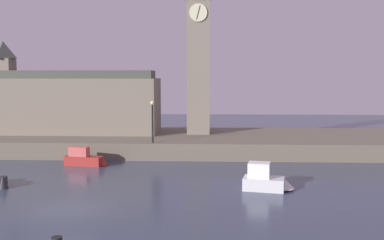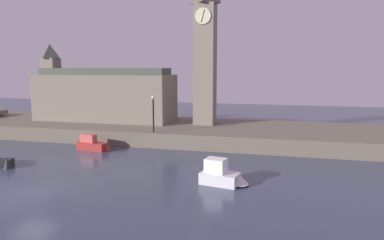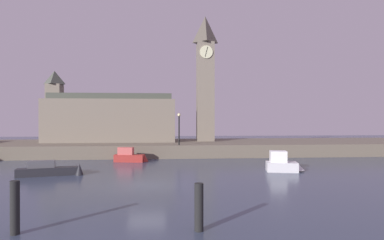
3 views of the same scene
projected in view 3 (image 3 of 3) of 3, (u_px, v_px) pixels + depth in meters
ground_plane at (147, 185)px, 21.67m from camera, size 120.00×120.00×0.00m
far_embankment at (156, 147)px, 41.60m from camera, size 70.00×12.00×1.50m
clock_tower at (205, 76)px, 43.18m from camera, size 2.47×2.51×16.89m
parliament_hall at (109, 118)px, 42.40m from camera, size 16.75×5.79×9.29m
streetlamp at (179, 125)px, 36.47m from camera, size 0.36×0.36×3.64m
mooring_post_left at (15, 208)px, 12.53m from camera, size 0.36×0.36×2.12m
mooring_post_right at (199, 207)px, 12.92m from camera, size 0.37×0.37×1.94m
boat_ferry_white at (284, 164)px, 27.39m from camera, size 3.49×1.99×1.77m
boat_dinghy_red at (131, 157)px, 33.38m from camera, size 3.68×1.58×1.54m
boat_barge_dark at (53, 170)px, 25.44m from camera, size 5.27×2.01×1.44m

